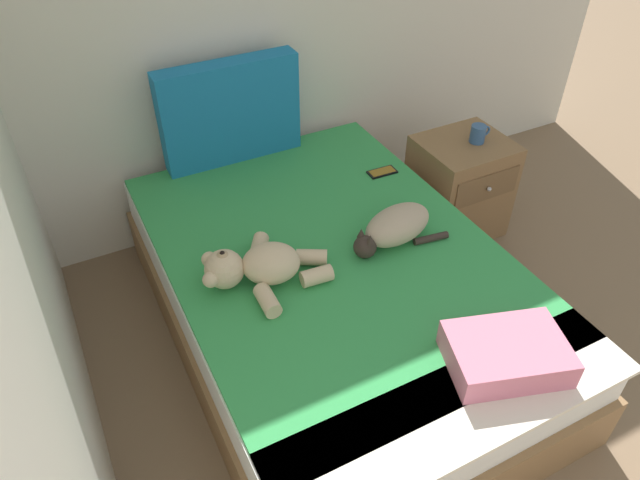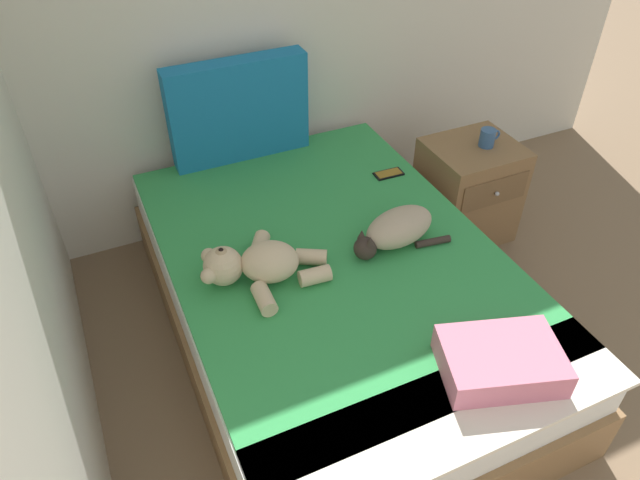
% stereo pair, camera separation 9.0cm
% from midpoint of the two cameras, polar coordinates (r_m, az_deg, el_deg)
% --- Properties ---
extents(bed, '(1.40, 2.05, 0.50)m').
position_cam_midpoint_polar(bed, '(2.67, 2.38, -5.63)').
color(bed, olive).
rests_on(bed, ground_plane).
extents(patterned_cushion, '(0.72, 0.12, 0.52)m').
position_cam_midpoint_polar(patterned_cushion, '(3.06, -7.06, 12.42)').
color(patterned_cushion, '#1972AD').
rests_on(patterned_cushion, bed).
extents(cat, '(0.44, 0.26, 0.15)m').
position_cam_midpoint_polar(cat, '(2.55, 8.43, 1.02)').
color(cat, tan).
rests_on(cat, bed).
extents(teddy_bear, '(0.54, 0.45, 0.17)m').
position_cam_midpoint_polar(teddy_bear, '(2.35, -5.10, -2.38)').
color(teddy_bear, beige).
rests_on(teddy_bear, bed).
extents(cell_phone, '(0.15, 0.08, 0.01)m').
position_cam_midpoint_polar(cell_phone, '(3.02, 7.57, 6.41)').
color(cell_phone, black).
rests_on(cell_phone, bed).
extents(throw_pillow, '(0.47, 0.39, 0.11)m').
position_cam_midpoint_polar(throw_pillow, '(2.14, 18.34, -11.13)').
color(throw_pillow, '#D1728C').
rests_on(throw_pillow, bed).
extents(nightstand, '(0.47, 0.45, 0.56)m').
position_cam_midpoint_polar(nightstand, '(3.37, 14.90, 4.66)').
color(nightstand, olive).
rests_on(nightstand, ground_plane).
extents(mug, '(0.12, 0.08, 0.09)m').
position_cam_midpoint_polar(mug, '(3.22, 16.82, 9.52)').
color(mug, '#33598C').
rests_on(mug, nightstand).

